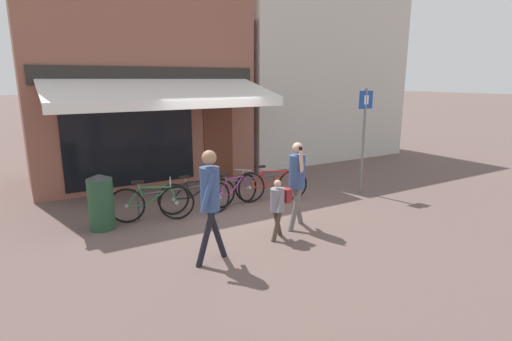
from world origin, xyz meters
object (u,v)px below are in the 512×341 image
object	(u,v)px
bicycle_green	(152,203)
bicycle_purple	(234,191)
pedestrian_second_adult	(210,193)
parking_sign	(364,131)
bicycle_black	(197,195)
bicycle_red	(271,185)
pedestrian_child	(279,202)
litter_bin	(101,202)
pedestrian_adult	(297,175)

from	to	relation	value
bicycle_green	bicycle_purple	xyz separation A→B (m)	(1.91, 0.01, -0.03)
bicycle_purple	pedestrian_second_adult	size ratio (longest dim) A/B	0.86
parking_sign	pedestrian_second_adult	bearing A→B (deg)	-161.57
bicycle_black	bicycle_purple	bearing A→B (deg)	-1.88
bicycle_green	bicycle_red	xyz separation A→B (m)	(2.91, -0.05, -0.00)
pedestrian_child	bicycle_purple	bearing A→B (deg)	-104.28
bicycle_green	litter_bin	size ratio (longest dim) A/B	1.50
pedestrian_child	bicycle_black	bearing A→B (deg)	-82.60
bicycle_red	pedestrian_adult	distance (m)	1.95
bicycle_green	pedestrian_child	bearing A→B (deg)	-31.10
bicycle_red	pedestrian_child	size ratio (longest dim) A/B	1.58
bicycle_green	bicycle_purple	world-z (taller)	bicycle_green
pedestrian_adult	litter_bin	distance (m)	3.84
bicycle_black	pedestrian_second_adult	world-z (taller)	pedestrian_second_adult
pedestrian_second_adult	litter_bin	xyz separation A→B (m)	(-1.22, 2.42, -0.58)
bicycle_black	pedestrian_adult	size ratio (longest dim) A/B	1.03
bicycle_purple	parking_sign	size ratio (longest dim) A/B	0.60
pedestrian_child	litter_bin	distance (m)	3.46
bicycle_red	pedestrian_child	bearing A→B (deg)	-103.75
bicycle_red	bicycle_purple	bearing A→B (deg)	-167.13
pedestrian_child	parking_sign	xyz separation A→B (m)	(3.54, 1.42, 0.92)
bicycle_purple	litter_bin	bearing A→B (deg)	157.62
bicycle_black	bicycle_red	distance (m)	1.85
bicycle_purple	parking_sign	world-z (taller)	parking_sign
pedestrian_adult	litter_bin	xyz separation A→B (m)	(-3.31, 1.88, -0.51)
bicycle_red	litter_bin	world-z (taller)	litter_bin
parking_sign	bicycle_red	bearing A→B (deg)	165.57
pedestrian_second_adult	parking_sign	distance (m)	5.30
bicycle_green	pedestrian_adult	distance (m)	3.03
bicycle_black	pedestrian_second_adult	distance (m)	2.70
bicycle_green	parking_sign	bearing A→B (deg)	11.91
bicycle_red	litter_bin	xyz separation A→B (m)	(-3.87, 0.14, 0.16)
bicycle_green	pedestrian_second_adult	distance (m)	2.46
pedestrian_child	litter_bin	xyz separation A→B (m)	(-2.69, 2.16, -0.14)
bicycle_red	parking_sign	bearing A→B (deg)	1.95
bicycle_red	pedestrian_second_adult	distance (m)	3.57
bicycle_red	parking_sign	distance (m)	2.73
bicycle_purple	parking_sign	bearing A→B (deg)	-32.07
bicycle_purple	pedestrian_adult	distance (m)	1.99
bicycle_red	pedestrian_second_adult	world-z (taller)	pedestrian_second_adult
bicycle_green	litter_bin	world-z (taller)	litter_bin
pedestrian_adult	pedestrian_child	xyz separation A→B (m)	(-0.62, -0.28, -0.37)
parking_sign	bicycle_black	bearing A→B (deg)	169.35
bicycle_red	pedestrian_adult	size ratio (longest dim) A/B	1.04
bicycle_black	pedestrian_adult	distance (m)	2.42
bicycle_green	bicycle_red	distance (m)	2.91
pedestrian_adult	parking_sign	world-z (taller)	parking_sign
bicycle_purple	pedestrian_second_adult	bearing A→B (deg)	-145.94
bicycle_red	litter_bin	bearing A→B (deg)	-165.69
bicycle_black	bicycle_purple	distance (m)	0.85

